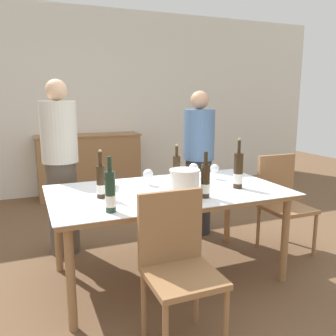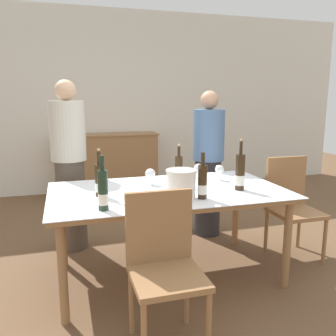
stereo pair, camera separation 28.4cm
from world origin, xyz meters
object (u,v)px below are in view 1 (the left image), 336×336
(wine_bottle_3, at_px, (101,182))
(person_guest_left, at_px, (199,164))
(ice_bucket, at_px, (185,183))
(wine_glass_2, at_px, (148,174))
(wine_bottle_4, at_px, (205,181))
(wine_glass_0, at_px, (194,168))
(wine_bottle_2, at_px, (238,172))
(person_host, at_px, (61,169))
(sideboard_cabinet, at_px, (89,165))
(wine_glass_1, at_px, (215,169))
(wine_bottle_0, at_px, (110,193))
(chair_near_front, at_px, (177,258))
(chair_right_end, at_px, (282,197))
(dining_table, at_px, (168,197))
(wine_bottle_1, at_px, (177,171))

(wine_bottle_3, xyz_separation_m, person_guest_left, (1.23, 0.82, -0.10))
(ice_bucket, bearing_deg, wine_glass_2, 103.29)
(wine_bottle_4, xyz_separation_m, wine_glass_0, (0.21, 0.62, -0.03))
(wine_bottle_2, height_order, person_host, person_host)
(wine_bottle_4, bearing_deg, sideboard_cabinet, 96.20)
(person_host, bearing_deg, wine_glass_0, -24.18)
(wine_glass_1, bearing_deg, sideboard_cabinet, 105.37)
(wine_bottle_2, bearing_deg, person_guest_left, 82.47)
(wine_bottle_2, xyz_separation_m, wine_glass_0, (-0.17, 0.47, -0.05))
(wine_bottle_0, distance_m, person_guest_left, 1.71)
(wine_bottle_3, height_order, chair_near_front, wine_bottle_3)
(wine_bottle_0, height_order, wine_bottle_2, wine_bottle_2)
(wine_glass_1, xyz_separation_m, chair_right_end, (0.69, -0.11, -0.31))
(wine_glass_0, distance_m, chair_near_front, 1.28)
(wine_bottle_4, bearing_deg, ice_bucket, 168.00)
(wine_bottle_0, distance_m, chair_near_front, 0.60)
(sideboard_cabinet, distance_m, person_guest_left, 2.16)
(sideboard_cabinet, xyz_separation_m, ice_bucket, (0.18, -3.03, 0.40))
(sideboard_cabinet, distance_m, wine_bottle_2, 3.03)
(wine_glass_0, bearing_deg, wine_bottle_0, -143.78)
(wine_bottle_0, xyz_separation_m, wine_glass_0, (0.94, 0.69, -0.04))
(sideboard_cabinet, distance_m, dining_table, 2.77)
(wine_bottle_2, relative_size, person_host, 0.25)
(wine_bottle_0, distance_m, wine_glass_2, 0.75)
(wine_bottle_3, bearing_deg, wine_bottle_4, -21.65)
(sideboard_cabinet, xyz_separation_m, person_host, (-0.59, -1.94, 0.36))
(wine_bottle_2, distance_m, wine_bottle_3, 1.11)
(wine_bottle_1, height_order, wine_glass_0, wine_bottle_1)
(wine_bottle_2, bearing_deg, wine_bottle_3, 172.88)
(ice_bucket, relative_size, wine_glass_1, 1.63)
(wine_glass_0, height_order, wine_glass_1, same)
(wine_bottle_0, height_order, wine_bottle_3, wine_bottle_0)
(ice_bucket, bearing_deg, wine_bottle_0, -170.02)
(chair_near_front, distance_m, chair_right_end, 1.71)
(wine_bottle_2, bearing_deg, wine_bottle_4, -158.87)
(person_host, bearing_deg, chair_right_end, -20.18)
(wine_glass_0, bearing_deg, sideboard_cabinet, 102.52)
(wine_bottle_1, bearing_deg, wine_bottle_3, -165.92)
(wine_bottle_1, xyz_separation_m, wine_bottle_3, (-0.69, -0.17, 0.00))
(sideboard_cabinet, xyz_separation_m, wine_glass_2, (0.06, -2.55, 0.38))
(wine_glass_0, relative_size, person_guest_left, 0.09)
(dining_table, xyz_separation_m, wine_bottle_4, (0.17, -0.31, 0.19))
(wine_bottle_1, xyz_separation_m, chair_right_end, (1.09, -0.06, -0.34))
(person_guest_left, bearing_deg, dining_table, -130.73)
(wine_bottle_1, bearing_deg, person_host, 142.91)
(sideboard_cabinet, relative_size, dining_table, 0.82)
(sideboard_cabinet, height_order, dining_table, sideboard_cabinet)
(ice_bucket, bearing_deg, chair_right_end, 16.82)
(ice_bucket, height_order, wine_glass_0, ice_bucket)
(ice_bucket, xyz_separation_m, wine_bottle_0, (-0.58, -0.10, 0.02))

